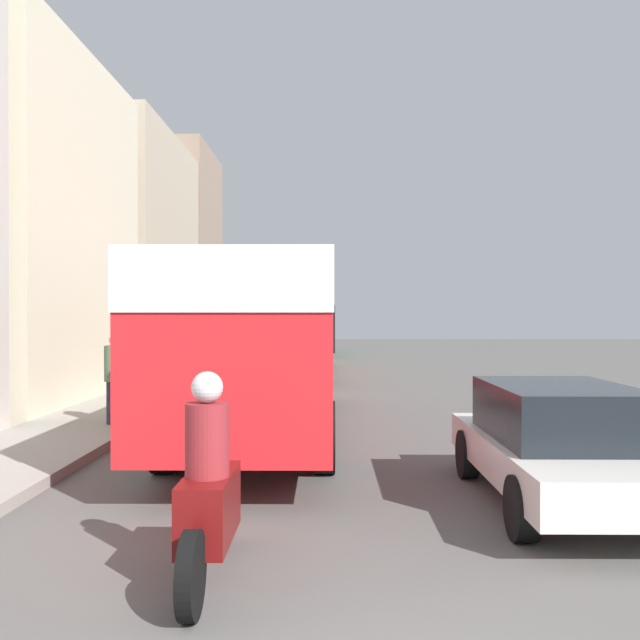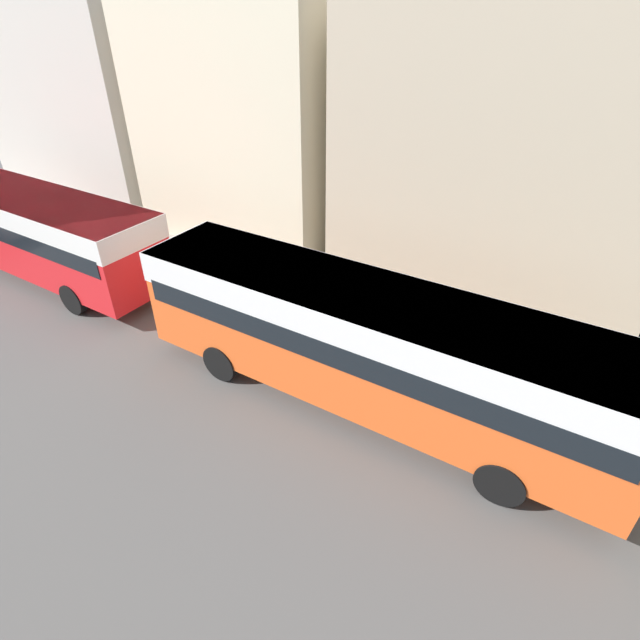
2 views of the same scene
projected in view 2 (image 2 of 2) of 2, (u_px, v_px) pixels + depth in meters
building_corner at (88, 67)px, 22.48m from camera, size 5.58×9.43×11.31m
building_midblock at (266, 120)px, 19.56m from camera, size 6.97×7.95×8.54m
building_far_terrace at (507, 154)px, 14.66m from camera, size 5.31×9.23×8.95m
bus_lead at (28, 222)px, 16.99m from camera, size 2.50×11.13×2.95m
bus_following at (367, 335)px, 11.19m from camera, size 2.49×11.53×3.08m
pedestrian_near_curb at (104, 220)px, 19.50m from camera, size 0.39×0.39×1.68m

